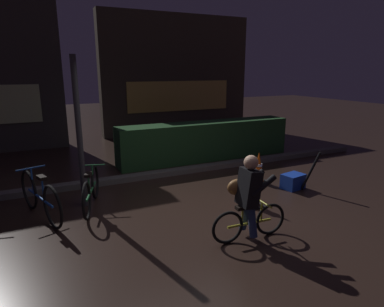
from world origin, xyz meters
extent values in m
plane|color=black|center=(0.00, 0.00, 0.00)|extent=(40.00, 40.00, 0.00)
cube|color=#56544F|center=(0.00, 2.20, 0.06)|extent=(12.00, 0.24, 0.12)
cube|color=#214723|center=(1.80, 3.10, 0.51)|extent=(4.80, 0.70, 1.01)
cube|color=#42382D|center=(2.69, 7.20, 2.17)|extent=(5.76, 0.50, 4.33)
cube|color=#E5B751|center=(2.69, 6.93, 1.40)|extent=(4.03, 0.04, 1.10)
cylinder|color=#2D2D33|center=(-1.64, 1.20, 1.30)|extent=(0.10, 0.10, 2.61)
torus|color=black|center=(-2.51, 1.48, 0.35)|extent=(0.26, 0.67, 0.69)
torus|color=black|center=(-2.19, 0.49, 0.35)|extent=(0.26, 0.67, 0.69)
cylinder|color=#19479E|center=(-2.35, 0.98, 0.35)|extent=(0.36, 1.00, 0.04)
cylinder|color=#19479E|center=(-2.29, 0.81, 0.54)|extent=(0.03, 0.03, 0.39)
cube|color=black|center=(-2.29, 0.81, 0.74)|extent=(0.16, 0.22, 0.05)
cylinder|color=#19479E|center=(-2.44, 1.26, 0.57)|extent=(0.03, 0.03, 0.44)
cylinder|color=#19479E|center=(-2.44, 1.26, 0.79)|extent=(0.44, 0.17, 0.02)
torus|color=black|center=(-1.39, 1.50, 0.31)|extent=(0.23, 0.61, 0.62)
torus|color=black|center=(-1.68, 0.61, 0.31)|extent=(0.23, 0.61, 0.62)
cylinder|color=#236B38|center=(-1.53, 1.05, 0.31)|extent=(0.32, 0.90, 0.04)
cylinder|color=#236B38|center=(-1.58, 0.90, 0.49)|extent=(0.03, 0.03, 0.35)
cube|color=black|center=(-1.58, 0.90, 0.66)|extent=(0.16, 0.22, 0.05)
cylinder|color=#236B38|center=(-1.46, 1.30, 0.51)|extent=(0.03, 0.03, 0.39)
cylinder|color=#236B38|center=(-1.46, 1.30, 0.70)|extent=(0.45, 0.16, 0.02)
cube|color=black|center=(1.06, -0.10, 0.01)|extent=(0.36, 0.36, 0.03)
cone|color=#EA560F|center=(1.06, -0.10, 0.35)|extent=(0.26, 0.26, 0.64)
cylinder|color=white|center=(1.06, -0.10, 0.38)|extent=(0.16, 0.16, 0.05)
cube|color=black|center=(1.94, 0.94, 0.01)|extent=(0.36, 0.36, 0.03)
cone|color=#EA560F|center=(1.94, 0.94, 0.35)|extent=(0.26, 0.26, 0.64)
cylinder|color=white|center=(1.94, 0.94, 0.38)|extent=(0.16, 0.16, 0.05)
cube|color=#193DB7|center=(2.34, 0.30, 0.15)|extent=(0.49, 0.40, 0.30)
torus|color=black|center=(0.67, -1.08, 0.24)|extent=(0.49, 0.07, 0.48)
torus|color=black|center=(-0.03, -1.04, 0.24)|extent=(0.49, 0.07, 0.48)
cylinder|color=gold|center=(0.32, -1.06, 0.24)|extent=(0.70, 0.07, 0.04)
cylinder|color=gold|center=(0.20, -1.05, 0.37)|extent=(0.03, 0.03, 0.26)
cube|color=black|center=(0.20, -1.05, 0.51)|extent=(0.20, 0.11, 0.05)
cylinder|color=gold|center=(0.52, -1.07, 0.39)|extent=(0.03, 0.03, 0.30)
cylinder|color=gold|center=(0.52, -1.07, 0.54)|extent=(0.05, 0.46, 0.02)
cylinder|color=navy|center=(0.31, -0.96, 0.30)|extent=(0.12, 0.21, 0.42)
cylinder|color=navy|center=(0.30, -1.16, 0.30)|extent=(0.12, 0.21, 0.42)
cube|color=black|center=(0.28, -1.06, 0.79)|extent=(0.28, 0.33, 0.54)
sphere|color=tan|center=(0.30, -1.06, 1.15)|extent=(0.20, 0.20, 0.20)
cylinder|color=black|center=(0.43, -0.92, 0.84)|extent=(0.40, 0.10, 0.29)
cylinder|color=black|center=(0.42, -1.20, 0.84)|extent=(0.40, 0.10, 0.29)
ellipsoid|color=brown|center=(0.23, -0.85, 0.74)|extent=(0.33, 0.18, 0.24)
cylinder|color=black|center=(2.55, 0.05, 0.41)|extent=(0.26, 0.28, 0.82)
camera|label=1|loc=(-2.26, -4.61, 2.37)|focal=30.94mm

